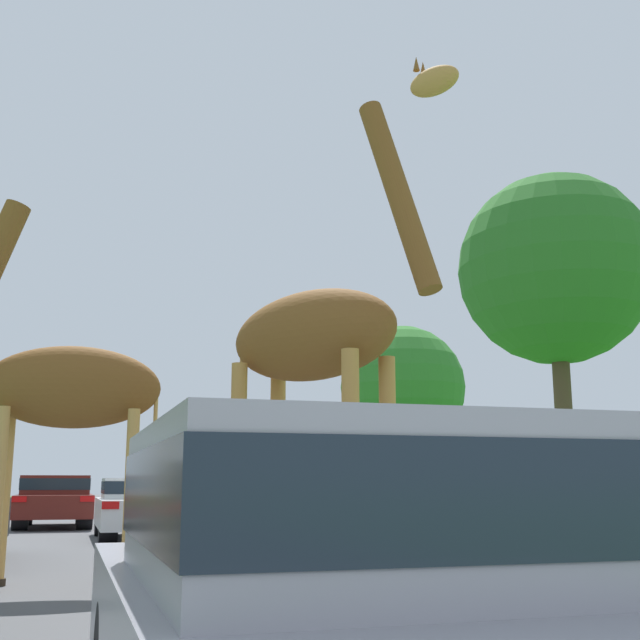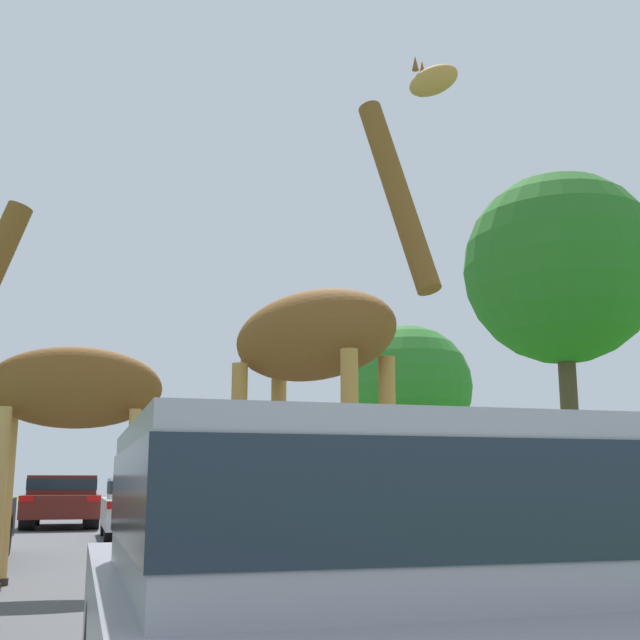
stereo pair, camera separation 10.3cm
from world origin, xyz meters
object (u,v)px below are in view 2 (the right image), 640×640
at_px(giraffe_near_road, 319,344).
at_px(tree_left_edge, 410,388).
at_px(car_queue_left, 343,510).
at_px(giraffe_companion, 62,382).
at_px(car_queue_right, 146,506).
at_px(car_far_ahead, 62,499).
at_px(sign_post, 403,483).
at_px(car_lead_maroon, 348,609).
at_px(tree_right_cluster, 561,269).

bearing_deg(giraffe_near_road, tree_left_edge, -149.05).
bearing_deg(car_queue_left, giraffe_companion, -152.14).
bearing_deg(car_queue_left, car_queue_right, 114.16).
xyz_separation_m(giraffe_companion, car_queue_right, (1.69, 8.00, -1.67)).
bearing_deg(car_queue_right, car_far_ahead, 109.08).
bearing_deg(giraffe_near_road, sign_post, -152.92).
relative_size(car_lead_maroon, sign_post, 2.51).
xyz_separation_m(car_lead_maroon, tree_right_cluster, (9.74, 13.12, 5.41)).
bearing_deg(car_queue_left, car_lead_maroon, -108.02).
bearing_deg(car_queue_left, giraffe_near_road, -111.39).
distance_m(tree_right_cluster, sign_post, 6.92).
bearing_deg(giraffe_companion, car_far_ahead, 4.13).
bearing_deg(sign_post, car_queue_right, 144.40).
height_order(car_queue_right, car_queue_left, car_queue_left).
distance_m(car_queue_right, sign_post, 5.69).
bearing_deg(tree_left_edge, giraffe_near_road, -115.22).
bearing_deg(tree_left_edge, car_far_ahead, -152.81).
relative_size(giraffe_near_road, car_queue_right, 1.40).
height_order(car_queue_right, tree_left_edge, tree_left_edge).
distance_m(giraffe_near_road, car_queue_right, 10.09).
height_order(giraffe_near_road, car_queue_left, giraffe_near_road).
xyz_separation_m(giraffe_near_road, car_lead_maroon, (-1.45, -5.31, -1.90)).
bearing_deg(car_queue_right, car_lead_maroon, -91.85).
height_order(car_queue_right, car_far_ahead, car_far_ahead).
distance_m(car_queue_left, sign_post, 3.20).
relative_size(tree_left_edge, tree_right_cluster, 0.89).
relative_size(car_queue_right, tree_left_edge, 0.53).
xyz_separation_m(car_queue_right, sign_post, (4.61, -3.30, 0.49)).
relative_size(giraffe_companion, car_far_ahead, 1.15).
bearing_deg(tree_right_cluster, car_lead_maroon, -126.60).
height_order(giraffe_companion, car_far_ahead, giraffe_companion).
distance_m(car_far_ahead, tree_right_cluster, 14.35).
xyz_separation_m(giraffe_companion, tree_right_cluster, (10.94, 5.95, 3.78)).
distance_m(car_queue_left, car_far_ahead, 11.88).
distance_m(tree_left_edge, sign_post, 17.13).
xyz_separation_m(giraffe_near_road, car_far_ahead, (-2.80, 15.15, -1.89)).
bearing_deg(car_queue_right, tree_right_cluster, -12.44).
height_order(car_lead_maroon, car_queue_left, car_queue_left).
xyz_separation_m(giraffe_companion, sign_post, (6.30, 4.70, -1.18)).
relative_size(car_queue_left, tree_left_edge, 0.53).
distance_m(giraffe_companion, car_queue_left, 5.08).
distance_m(car_lead_maroon, car_queue_right, 15.17).
height_order(giraffe_companion, tree_right_cluster, tree_right_cluster).
relative_size(car_lead_maroon, car_queue_right, 1.07).
height_order(giraffe_companion, tree_left_edge, tree_left_edge).
relative_size(car_far_ahead, tree_left_edge, 0.56).
height_order(giraffe_companion, car_lead_maroon, giraffe_companion).
distance_m(giraffe_companion, car_far_ahead, 13.39).
relative_size(car_far_ahead, sign_post, 2.53).
xyz_separation_m(giraffe_companion, car_lead_maroon, (1.20, -7.16, -1.62)).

